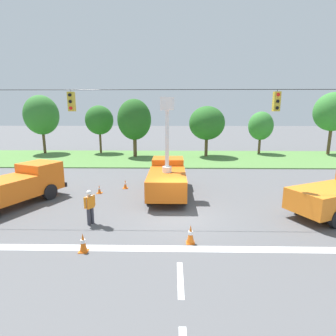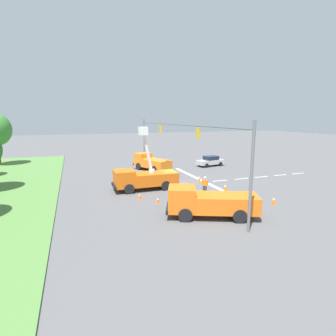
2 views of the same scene
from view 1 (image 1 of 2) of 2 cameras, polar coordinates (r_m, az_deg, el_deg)
name	(u,v)px [view 1 (image 1 of 2)]	position (r m, az deg, el deg)	size (l,w,h in m)	color
ground_plane	(178,214)	(14.65, 2.09, -9.99)	(200.00, 200.00, 0.00)	#565659
grass_verge	(175,158)	(32.05, 1.55, 2.18)	(56.00, 12.00, 0.10)	#517F3D
lane_markings	(180,270)	(9.97, 2.62, -21.29)	(17.60, 15.25, 0.01)	silver
signal_gantry	(177,137)	(13.65, 1.97, 6.80)	(26.20, 0.33, 7.20)	slate
tree_far_west	(41,115)	(39.09, -25.83, 10.32)	(4.35, 4.77, 7.75)	brown
tree_west	(99,120)	(36.87, -14.73, 10.03)	(3.74, 3.36, 6.44)	brown
tree_centre	(134,120)	(32.82, -7.34, 10.37)	(4.12, 3.87, 7.13)	brown
tree_east	(207,123)	(33.13, 8.47, 9.63)	(4.39, 4.44, 6.29)	brown
tree_far_east	(261,126)	(37.11, 19.54, 8.62)	(3.22, 3.20, 5.65)	brown
tree_east_end	(333,112)	(40.37, 32.28, 10.29)	(4.78, 4.32, 8.07)	brown
utility_truck_bucket_lift	(167,175)	(17.77, -0.16, -1.61)	(2.48, 6.65, 6.44)	orange
utility_truck_support_far	(12,187)	(18.05, -30.85, -3.52)	(4.68, 7.06, 2.29)	orange
road_worker	(90,205)	(13.62, -16.66, -7.74)	(0.43, 0.55, 1.77)	#383842
traffic_cone_foreground_left	(191,234)	(11.52, 4.92, -14.13)	(0.36, 0.36, 0.83)	orange
traffic_cone_mid_left	(125,184)	(19.55, -9.29, -3.50)	(0.36, 0.36, 0.66)	orange
traffic_cone_mid_right	(99,189)	(18.77, -14.73, -4.50)	(0.36, 0.36, 0.60)	orange
traffic_cone_lane_edge_a	(83,242)	(11.37, -18.01, -15.16)	(0.36, 0.36, 0.80)	orange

